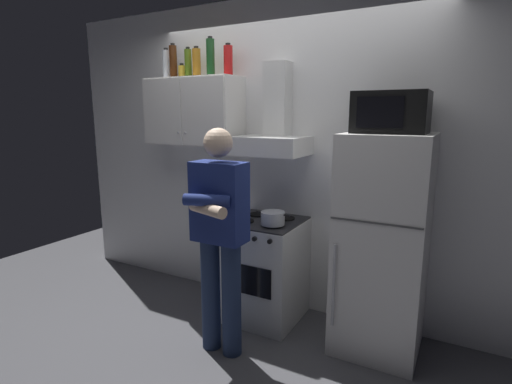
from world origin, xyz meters
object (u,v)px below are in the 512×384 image
at_px(range_hood, 272,130).
at_px(bottle_liquor_amber, 197,63).
at_px(bottle_spice_jar, 182,72).
at_px(bottle_vodka_clear, 166,65).
at_px(bottle_rum_dark, 173,62).
at_px(bottle_olive_oil, 188,63).
at_px(upper_cabinet, 194,112).
at_px(microwave, 391,112).
at_px(person_standing, 219,234).
at_px(bottle_soda_red, 228,61).
at_px(refrigerator, 382,245).
at_px(cooking_pot, 273,218).
at_px(bottle_wine_green, 210,57).
at_px(stove_oven, 265,269).

xyz_separation_m(range_hood, bottle_liquor_amber, (-0.76, 0.01, 0.58)).
relative_size(bottle_spice_jar, bottle_vodka_clear, 0.48).
distance_m(bottle_spice_jar, bottle_rum_dark, 0.12).
bearing_deg(range_hood, bottle_olive_oil, 178.31).
bearing_deg(upper_cabinet, bottle_spice_jar, 167.93).
distance_m(range_hood, microwave, 0.97).
distance_m(upper_cabinet, range_hood, 0.81).
xyz_separation_m(person_standing, bottle_soda_red, (-0.40, 0.77, 1.28)).
bearing_deg(upper_cabinet, bottle_olive_oil, 157.79).
distance_m(refrigerator, microwave, 0.94).
xyz_separation_m(cooking_pot, bottle_soda_red, (-0.58, 0.28, 1.25)).
bearing_deg(bottle_spice_jar, bottle_olive_oil, -3.03).
distance_m(upper_cabinet, bottle_vodka_clear, 0.55).
bearing_deg(range_hood, cooking_pot, -62.12).
xyz_separation_m(range_hood, microwave, (0.95, -0.11, 0.14)).
distance_m(microwave, bottle_liquor_amber, 1.77).
xyz_separation_m(microwave, bottle_rum_dark, (-1.98, 0.12, 0.46)).
relative_size(cooking_pot, bottle_rum_dark, 0.93).
relative_size(microwave, bottle_soda_red, 1.77).
height_order(refrigerator, microwave, microwave).
bearing_deg(bottle_soda_red, range_hood, -4.98).
relative_size(refrigerator, bottle_rum_dark, 5.12).
xyz_separation_m(bottle_soda_red, bottle_wine_green, (-0.14, -0.06, 0.03)).
height_order(refrigerator, bottle_vodka_clear, bottle_vodka_clear).
xyz_separation_m(bottle_liquor_amber, bottle_rum_dark, (-0.27, 0.01, 0.02)).
xyz_separation_m(bottle_spice_jar, bottle_soda_red, (0.50, 0.01, 0.07)).
xyz_separation_m(upper_cabinet, bottle_olive_oil, (-0.07, 0.03, 0.43)).
xyz_separation_m(microwave, bottle_spice_jar, (-1.89, 0.14, 0.37)).
relative_size(bottle_soda_red, bottle_vodka_clear, 0.96).
xyz_separation_m(bottle_vodka_clear, bottle_wine_green, (0.54, -0.06, 0.02)).
relative_size(range_hood, bottle_liquor_amber, 2.82).
height_order(bottle_spice_jar, bottle_rum_dark, bottle_rum_dark).
height_order(stove_oven, bottle_spice_jar, bottle_spice_jar).
relative_size(cooking_pot, bottle_soda_red, 1.07).
xyz_separation_m(cooking_pot, bottle_olive_oil, (-1.00, 0.27, 1.25)).
distance_m(cooking_pot, bottle_liquor_amber, 1.56).
relative_size(upper_cabinet, person_standing, 0.55).
bearing_deg(bottle_spice_jar, refrigerator, -4.70).
height_order(stove_oven, bottle_vodka_clear, bottle_vodka_clear).
xyz_separation_m(bottle_wine_green, bottle_rum_dark, (-0.44, 0.04, -0.01)).
bearing_deg(person_standing, bottle_soda_red, 117.21).
xyz_separation_m(range_hood, bottle_olive_oil, (-0.87, 0.03, 0.58)).
distance_m(bottle_liquor_amber, bottle_rum_dark, 0.27).
xyz_separation_m(range_hood, refrigerator, (0.95, -0.13, -0.80)).
relative_size(refrigerator, microwave, 3.33).
bearing_deg(bottle_spice_jar, bottle_rum_dark, -171.10).
bearing_deg(bottle_soda_red, person_standing, -62.79).
bearing_deg(bottle_liquor_amber, range_hood, -0.76).
bearing_deg(upper_cabinet, bottle_rum_dark, 175.56).
height_order(bottle_vodka_clear, bottle_olive_oil, bottle_vodka_clear).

